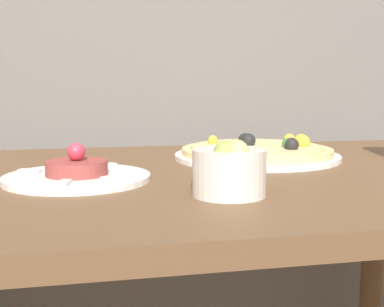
{
  "coord_description": "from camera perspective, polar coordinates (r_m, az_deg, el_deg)",
  "views": [
    {
      "loc": [
        -0.26,
        -0.53,
        0.96
      ],
      "look_at": [
        -0.06,
        0.38,
        0.83
      ],
      "focal_mm": 50.0,
      "sensor_mm": 36.0,
      "label": 1
    }
  ],
  "objects": [
    {
      "name": "small_bowl",
      "position": [
        0.78,
        4.04,
        -1.6
      ],
      "size": [
        0.11,
        0.11,
        0.08
      ],
      "color": "silver",
      "rests_on": "dining_table"
    },
    {
      "name": "dining_table",
      "position": [
        1.01,
        3.1,
        -8.35
      ],
      "size": [
        1.18,
        0.81,
        0.79
      ],
      "color": "brown",
      "rests_on": "ground_plane"
    },
    {
      "name": "tartare_plate",
      "position": [
        0.92,
        -12.17,
        -2.16
      ],
      "size": [
        0.25,
        0.25,
        0.06
      ],
      "color": "white",
      "rests_on": "dining_table"
    },
    {
      "name": "pizza_plate",
      "position": [
        1.16,
        7.05,
        0.15
      ],
      "size": [
        0.35,
        0.35,
        0.05
      ],
      "color": "white",
      "rests_on": "dining_table"
    }
  ]
}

